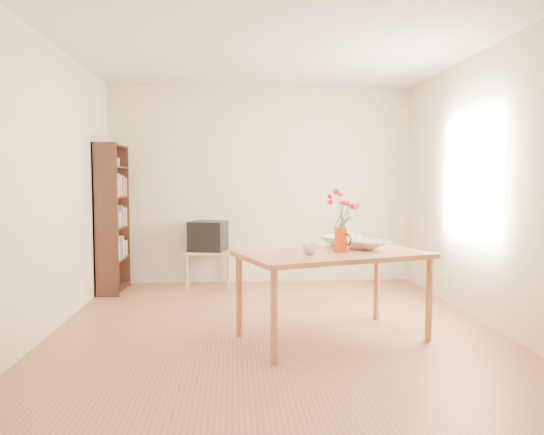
{
  "coord_description": "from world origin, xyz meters",
  "views": [
    {
      "loc": [
        -0.37,
        -4.81,
        1.36
      ],
      "look_at": [
        0.0,
        0.3,
        1.0
      ],
      "focal_mm": 35.0,
      "sensor_mm": 36.0,
      "label": 1
    }
  ],
  "objects": [
    {
      "name": "television",
      "position": [
        -0.7,
        1.98,
        0.65
      ],
      "size": [
        0.52,
        0.5,
        0.38
      ],
      "rotation": [
        0.0,
        0.0,
        -0.25
      ],
      "color": "black",
      "rests_on": "tv_stand"
    },
    {
      "name": "teacup_a",
      "position": [
        0.68,
        -0.08,
        0.95
      ],
      "size": [
        0.11,
        0.11,
        0.07
      ],
      "primitive_type": "imported",
      "rotation": [
        0.0,
        0.0,
        0.74
      ],
      "color": "white",
      "rests_on": "bowl"
    },
    {
      "name": "tv_stand",
      "position": [
        -0.7,
        1.97,
        0.39
      ],
      "size": [
        0.6,
        0.45,
        0.46
      ],
      "color": "tan",
      "rests_on": "ground"
    },
    {
      "name": "table",
      "position": [
        0.47,
        -0.39,
        0.68
      ],
      "size": [
        1.75,
        1.34,
        0.75
      ],
      "rotation": [
        0.0,
        0.0,
        0.33
      ],
      "color": "#9E5A36",
      "rests_on": "ground"
    },
    {
      "name": "room",
      "position": [
        0.03,
        0.0,
        1.3
      ],
      "size": [
        4.5,
        4.5,
        4.5
      ],
      "color": "brown",
      "rests_on": "ground"
    },
    {
      "name": "bookshelf",
      "position": [
        -1.85,
        1.75,
        0.84
      ],
      "size": [
        0.28,
        0.7,
        1.8
      ],
      "color": "black",
      "rests_on": "ground"
    },
    {
      "name": "flowers",
      "position": [
        0.55,
        -0.37,
        1.13
      ],
      "size": [
        0.24,
        0.24,
        0.34
      ],
      "primitive_type": null,
      "color": "#EC373E",
      "rests_on": "pitcher"
    },
    {
      "name": "pitcher",
      "position": [
        0.55,
        -0.37,
        0.85
      ],
      "size": [
        0.14,
        0.21,
        0.22
      ],
      "rotation": [
        0.0,
        0.0,
        0.48
      ],
      "color": "red",
      "rests_on": "table"
    },
    {
      "name": "teacup_b",
      "position": [
        0.76,
        -0.06,
        0.94
      ],
      "size": [
        0.08,
        0.08,
        0.06
      ],
      "primitive_type": "imported",
      "rotation": [
        0.0,
        0.0,
        1.96
      ],
      "color": "white",
      "rests_on": "bowl"
    },
    {
      "name": "mug",
      "position": [
        0.25,
        -0.51,
        0.8
      ],
      "size": [
        0.16,
        0.16,
        0.09
      ],
      "primitive_type": "imported",
      "rotation": [
        0.0,
        0.0,
        4.05
      ],
      "color": "white",
      "rests_on": "table"
    },
    {
      "name": "bowl",
      "position": [
        0.72,
        -0.08,
        0.99
      ],
      "size": [
        0.7,
        0.7,
        0.48
      ],
      "primitive_type": "imported",
      "rotation": [
        0.0,
        0.0,
        0.51
      ],
      "color": "white",
      "rests_on": "table"
    }
  ]
}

